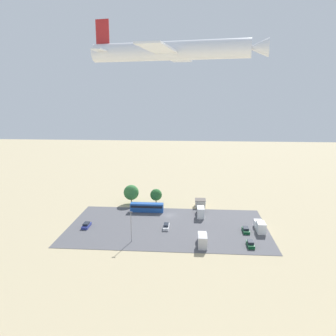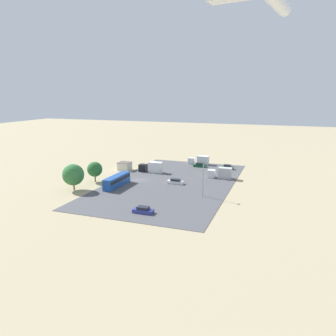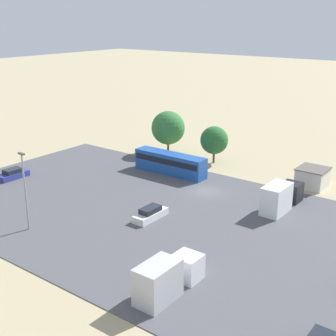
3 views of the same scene
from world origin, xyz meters
TOP-DOWN VIEW (x-y plane):
  - ground_plane at (0.00, 0.00)m, footprint 400.00×400.00m
  - parking_lot_surface at (0.00, 10.05)m, footprint 62.06×34.67m
  - shed_building at (-10.70, -10.66)m, footprint 3.97×4.16m
  - bus at (8.39, -3.26)m, footprint 11.72×2.48m
  - parked_car_2 at (0.32, 11.39)m, footprint 1.75×4.73m
  - parked_car_3 at (25.34, 12.39)m, footprint 1.94×4.53m
  - parked_truck_0 at (-10.57, 22.59)m, footprint 2.41×7.41m
  - parked_truck_1 at (-10.58, -0.42)m, footprint 2.35×8.01m
  - tree_near_shed at (6.04, -11.83)m, footprint 4.46×4.46m
  - tree_apron_mid at (15.67, -12.39)m, footprint 5.78×5.78m
  - light_pole_lot_centre at (9.34, 21.75)m, footprint 0.90×0.28m

SIDE VIEW (x-z plane):
  - ground_plane at x=0.00m, z-range 0.00..0.00m
  - parking_lot_surface at x=0.00m, z-range 0.00..0.08m
  - parked_car_3 at x=25.34m, z-range -0.04..1.39m
  - parked_car_2 at x=0.32m, z-range -0.04..1.40m
  - shed_building at x=-10.70m, z-range 0.01..2.70m
  - parked_truck_0 at x=-10.57m, z-range -0.06..3.31m
  - parked_truck_1 at x=-10.58m, z-range -0.07..3.42m
  - bus at x=8.39m, z-range 0.20..3.29m
  - tree_near_shed at x=6.04m, z-range 0.76..6.76m
  - tree_apron_mid at x=15.67m, z-range 0.71..7.92m
  - light_pole_lot_centre at x=9.34m, z-range 0.51..9.37m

